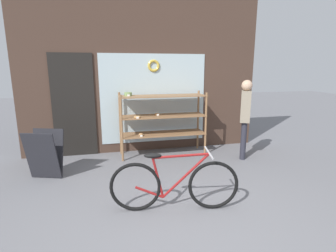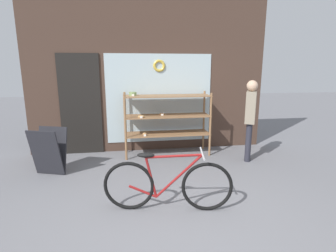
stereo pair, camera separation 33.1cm
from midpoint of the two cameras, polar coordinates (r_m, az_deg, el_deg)
ground_plane at (r=3.26m, az=4.46°, el=-21.18°), size 30.00×30.00×0.00m
storefront_facade at (r=5.70m, az=-2.73°, el=13.73°), size 5.10×0.13×3.98m
display_case at (r=5.45m, az=1.26°, el=2.13°), size 1.77×0.52×1.33m
bicycle at (r=3.42m, az=2.69°, el=-12.65°), size 1.64×0.47×0.79m
sandwich_board at (r=4.86m, az=-22.72°, el=-5.17°), size 0.63×0.53×0.81m
pedestrian at (r=5.33m, az=19.19°, el=2.31°), size 0.31×0.37×1.58m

